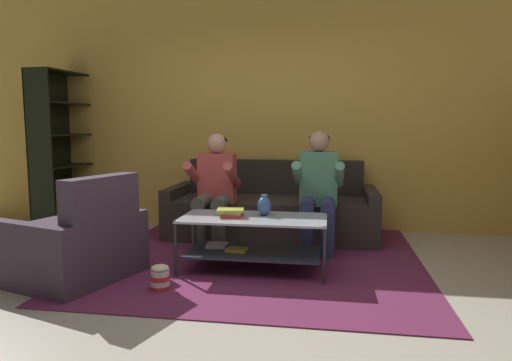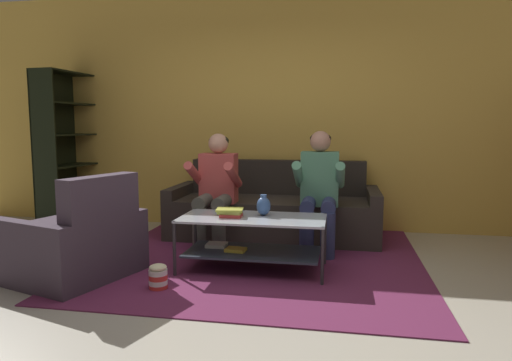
# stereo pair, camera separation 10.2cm
# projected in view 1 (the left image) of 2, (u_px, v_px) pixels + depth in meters

# --- Properties ---
(ground) EXTENTS (16.80, 16.80, 0.00)m
(ground) POSITION_uv_depth(u_px,v_px,m) (232.00, 297.00, 3.39)
(ground) COLOR #BEB7A5
(back_partition) EXTENTS (8.40, 0.12, 2.90)m
(back_partition) POSITION_uv_depth(u_px,v_px,m) (273.00, 111.00, 5.63)
(back_partition) COLOR gold
(back_partition) RESTS_ON ground
(couch) EXTENTS (2.33, 0.92, 0.86)m
(couch) POSITION_uv_depth(u_px,v_px,m) (272.00, 211.00, 5.23)
(couch) COLOR #322B26
(couch) RESTS_ON ground
(person_seated_left) EXTENTS (0.50, 0.58, 1.18)m
(person_seated_left) POSITION_uv_depth(u_px,v_px,m) (215.00, 185.00, 4.74)
(person_seated_left) COLOR #585950
(person_seated_left) RESTS_ON ground
(person_seated_right) EXTENTS (0.50, 0.58, 1.21)m
(person_seated_right) POSITION_uv_depth(u_px,v_px,m) (318.00, 186.00, 4.57)
(person_seated_right) COLOR navy
(person_seated_right) RESTS_ON ground
(coffee_table) EXTENTS (1.26, 0.59, 0.48)m
(coffee_table) POSITION_uv_depth(u_px,v_px,m) (252.00, 235.00, 3.98)
(coffee_table) COLOR silver
(coffee_table) RESTS_ON ground
(area_rug) EXTENTS (3.00, 3.23, 0.01)m
(area_rug) POSITION_uv_depth(u_px,v_px,m) (262.00, 254.00, 4.52)
(area_rug) COLOR #6A264B
(area_rug) RESTS_ON ground
(vase) EXTENTS (0.12, 0.12, 0.19)m
(vase) POSITION_uv_depth(u_px,v_px,m) (264.00, 206.00, 4.03)
(vase) COLOR #385892
(vase) RESTS_ON coffee_table
(book_stack) EXTENTS (0.25, 0.21, 0.07)m
(book_stack) POSITION_uv_depth(u_px,v_px,m) (231.00, 213.00, 3.96)
(book_stack) COLOR #C93835
(book_stack) RESTS_ON coffee_table
(bookshelf) EXTENTS (0.41, 1.13, 1.92)m
(bookshelf) POSITION_uv_depth(u_px,v_px,m) (64.00, 164.00, 5.75)
(bookshelf) COLOR black
(bookshelf) RESTS_ON ground
(armchair) EXTENTS (1.14, 1.15, 0.87)m
(armchair) POSITION_uv_depth(u_px,v_px,m) (73.00, 245.00, 3.78)
(armchair) COLOR #3F3240
(armchair) RESTS_ON ground
(popcorn_tub) EXTENTS (0.14, 0.14, 0.20)m
(popcorn_tub) POSITION_uv_depth(u_px,v_px,m) (160.00, 277.00, 3.52)
(popcorn_tub) COLOR red
(popcorn_tub) RESTS_ON ground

